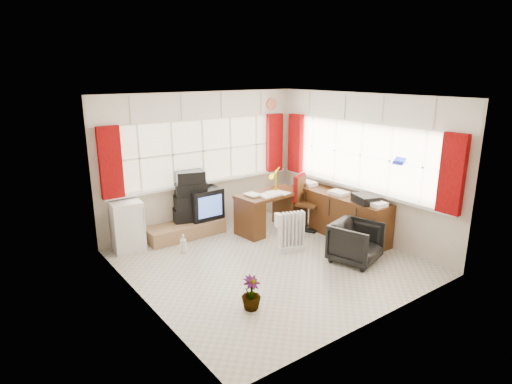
% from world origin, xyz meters
% --- Properties ---
extents(ground, '(4.00, 4.00, 0.00)m').
position_xyz_m(ground, '(0.00, 0.00, 0.00)').
color(ground, beige).
rests_on(ground, ground).
extents(room_walls, '(4.00, 4.00, 4.00)m').
position_xyz_m(room_walls, '(0.00, 0.00, 1.50)').
color(room_walls, beige).
rests_on(room_walls, ground).
extents(window_back, '(3.70, 0.12, 3.60)m').
position_xyz_m(window_back, '(0.00, 1.94, 0.95)').
color(window_back, '#FFEAC9').
rests_on(window_back, room_walls).
extents(window_right, '(0.12, 3.70, 3.60)m').
position_xyz_m(window_right, '(1.94, 0.00, 0.95)').
color(window_right, '#FFEAC9').
rests_on(window_right, room_walls).
extents(curtains, '(3.83, 3.83, 1.15)m').
position_xyz_m(curtains, '(0.92, 0.93, 1.46)').
color(curtains, '#99080A').
rests_on(curtains, room_walls).
extents(overhead_cabinets, '(3.98, 3.98, 0.48)m').
position_xyz_m(overhead_cabinets, '(0.98, 0.98, 2.25)').
color(overhead_cabinets, white).
rests_on(overhead_cabinets, room_walls).
extents(desk, '(1.29, 0.72, 0.75)m').
position_xyz_m(desk, '(0.86, 1.10, 0.40)').
color(desk, '#462810').
rests_on(desk, ground).
extents(desk_lamp, '(0.16, 0.14, 0.42)m').
position_xyz_m(desk_lamp, '(1.09, 1.21, 1.01)').
color(desk_lamp, yellow).
rests_on(desk_lamp, desk).
extents(task_chair, '(0.56, 0.58, 1.01)m').
position_xyz_m(task_chair, '(1.45, 0.82, 0.54)').
color(task_chair, black).
rests_on(task_chair, ground).
extents(office_chair, '(0.84, 0.85, 0.63)m').
position_xyz_m(office_chair, '(1.08, -0.76, 0.31)').
color(office_chair, black).
rests_on(office_chair, ground).
extents(radiator, '(0.47, 0.30, 0.65)m').
position_xyz_m(radiator, '(0.57, 0.15, 0.27)').
color(radiator, white).
rests_on(radiator, ground).
extents(credenza, '(0.50, 2.00, 0.85)m').
position_xyz_m(credenza, '(1.73, 0.20, 0.39)').
color(credenza, '#462810').
rests_on(credenza, ground).
extents(file_tray, '(0.42, 0.48, 0.13)m').
position_xyz_m(file_tray, '(1.68, -0.40, 0.82)').
color(file_tray, black).
rests_on(file_tray, credenza).
extents(tv_bench, '(1.40, 0.50, 0.25)m').
position_xyz_m(tv_bench, '(-0.55, 1.72, 0.12)').
color(tv_bench, '#9A744D').
rests_on(tv_bench, ground).
extents(crt_tv, '(0.61, 0.58, 0.56)m').
position_xyz_m(crt_tv, '(-0.13, 1.83, 0.53)').
color(crt_tv, black).
rests_on(crt_tv, tv_bench).
extents(hifi_stack, '(0.75, 0.58, 0.90)m').
position_xyz_m(hifi_stack, '(-0.35, 1.85, 0.66)').
color(hifi_stack, black).
rests_on(hifi_stack, tv_bench).
extents(mini_fridge, '(0.53, 0.54, 0.82)m').
position_xyz_m(mini_fridge, '(-1.56, 1.80, 0.41)').
color(mini_fridge, white).
rests_on(mini_fridge, ground).
extents(spray_bottle_a, '(0.13, 0.13, 0.30)m').
position_xyz_m(spray_bottle_a, '(-0.90, 1.12, 0.15)').
color(spray_bottle_a, silver).
rests_on(spray_bottle_a, ground).
extents(spray_bottle_b, '(0.09, 0.09, 0.17)m').
position_xyz_m(spray_bottle_b, '(0.37, 0.94, 0.08)').
color(spray_bottle_b, '#85C7B7').
rests_on(spray_bottle_b, ground).
extents(flower_vase, '(0.29, 0.29, 0.43)m').
position_xyz_m(flower_vase, '(-1.01, -0.93, 0.21)').
color(flower_vase, black).
rests_on(flower_vase, ground).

